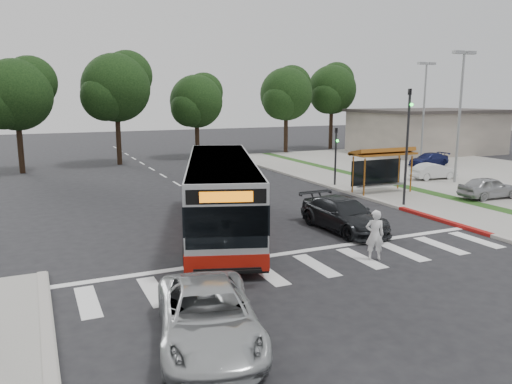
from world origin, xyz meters
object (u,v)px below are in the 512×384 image
pedestrian (375,235)px  silver_suv_south (208,316)px  transit_bus (221,196)px  dark_sedan (344,214)px

pedestrian → silver_suv_south: size_ratio=0.37×
transit_bus → dark_sedan: (5.21, -2.10, -0.93)m
pedestrian → silver_suv_south: pedestrian is taller
transit_bus → pedestrian: (3.87, -6.14, -0.70)m
pedestrian → silver_suv_south: bearing=50.0°
dark_sedan → transit_bus: bearing=155.6°
pedestrian → dark_sedan: bearing=-83.1°
transit_bus → silver_suv_south: (-3.97, -9.75, -0.94)m
dark_sedan → silver_suv_south: 11.95m
pedestrian → dark_sedan: 4.26m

